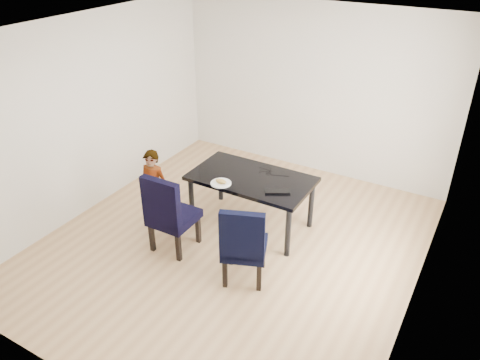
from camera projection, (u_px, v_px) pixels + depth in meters
The scene contains 14 objects.
floor at pixel (232, 243), 6.12m from camera, with size 4.50×5.00×0.01m, color tan.
ceiling at pixel (230, 31), 4.80m from camera, with size 4.50×5.00×0.01m, color white.
wall_back at pixel (313, 91), 7.35m from camera, with size 4.50×0.01×2.70m, color silver.
wall_front at pixel (63, 272), 3.56m from camera, with size 4.50×0.01×2.70m, color silver.
wall_left at pixel (91, 115), 6.44m from camera, with size 0.01×5.00×2.70m, color silver.
wall_right at pixel (433, 201), 4.47m from camera, with size 0.01×5.00×2.70m, color white.
dining_table at pixel (251, 201), 6.31m from camera, with size 1.60×0.90×0.75m, color black.
chair_left at pixel (174, 211), 5.80m from camera, with size 0.52×0.54×1.08m, color black.
chair_right at pixel (245, 241), 5.30m from camera, with size 0.49×0.51×1.03m, color black.
child at pixel (154, 190), 6.22m from camera, with size 0.41×0.27×1.12m, color orange.
plate at pixel (221, 183), 5.97m from camera, with size 0.27×0.27×0.01m, color white.
sandwich at pixel (221, 181), 5.94m from camera, with size 0.15×0.07×0.06m, color #AF8A3E.
laptop at pixel (277, 189), 5.82m from camera, with size 0.31×0.20×0.02m, color black.
cable_tangle at pixel (265, 173), 6.23m from camera, with size 0.15×0.15×0.01m, color black.
Camera 1 is at (2.56, -4.23, 3.70)m, focal length 35.00 mm.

